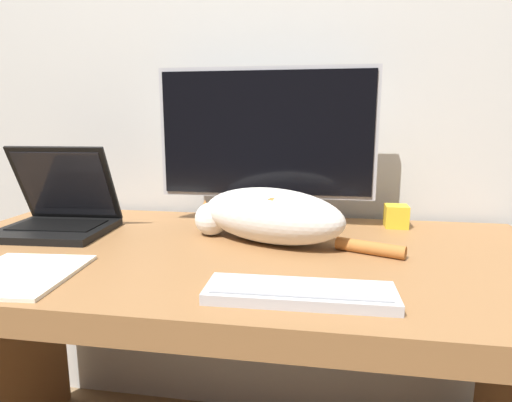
# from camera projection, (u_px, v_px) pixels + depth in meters

# --- Properties ---
(wall_back) EXTENTS (6.40, 0.06, 2.60)m
(wall_back) POSITION_uv_depth(u_px,v_px,m) (259.00, 50.00, 1.40)
(wall_back) COLOR silver
(wall_back) RESTS_ON ground_plane
(desk) EXTENTS (1.58, 0.78, 0.76)m
(desk) POSITION_uv_depth(u_px,v_px,m) (232.00, 307.00, 1.10)
(desk) COLOR olive
(desk) RESTS_ON ground_plane
(monitor) EXTENTS (0.65, 0.20, 0.47)m
(monitor) POSITION_uv_depth(u_px,v_px,m) (266.00, 144.00, 1.27)
(monitor) COLOR #B2B2B7
(monitor) RESTS_ON desk
(laptop) EXTENTS (0.31, 0.27, 0.24)m
(laptop) POSITION_uv_depth(u_px,v_px,m) (59.00, 215.00, 1.23)
(laptop) COLOR black
(laptop) RESTS_ON desk
(external_keyboard) EXTENTS (0.35, 0.12, 0.02)m
(external_keyboard) POSITION_uv_depth(u_px,v_px,m) (300.00, 293.00, 0.77)
(external_keyboard) COLOR #BCBCC1
(external_keyboard) RESTS_ON desk
(cat) EXTENTS (0.55, 0.31, 0.14)m
(cat) POSITION_uv_depth(u_px,v_px,m) (269.00, 215.00, 1.12)
(cat) COLOR silver
(cat) RESTS_ON desk
(paper_notepad) EXTENTS (0.24, 0.26, 0.01)m
(paper_notepad) POSITION_uv_depth(u_px,v_px,m) (19.00, 275.00, 0.88)
(paper_notepad) COLOR white
(paper_notepad) RESTS_ON desk
(small_toy) EXTENTS (0.07, 0.07, 0.07)m
(small_toy) POSITION_uv_depth(u_px,v_px,m) (396.00, 216.00, 1.28)
(small_toy) COLOR gold
(small_toy) RESTS_ON desk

